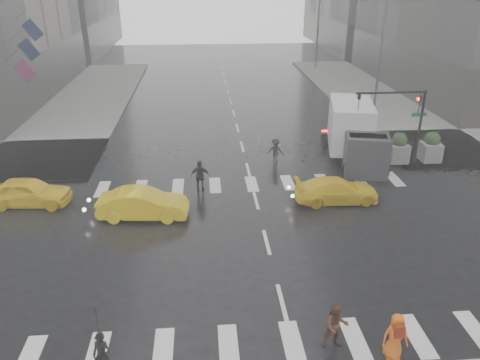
{
  "coord_description": "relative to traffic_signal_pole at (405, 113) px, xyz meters",
  "views": [
    {
      "loc": [
        -2.57,
        -17.04,
        10.61
      ],
      "look_at": [
        -0.98,
        2.0,
        2.05
      ],
      "focal_mm": 35.0,
      "sensor_mm": 36.0,
      "label": 1
    }
  ],
  "objects": [
    {
      "name": "planter_mid",
      "position": [
        -0.01,
        0.19,
        -2.23
      ],
      "size": [
        1.1,
        1.1,
        1.8
      ],
      "color": "slate",
      "rests_on": "ground"
    },
    {
      "name": "sidewalk_ne",
      "position": [
        10.49,
        9.49,
        -3.14
      ],
      "size": [
        35.0,
        35.0,
        0.15
      ],
      "primitive_type": "cube",
      "color": "slate",
      "rests_on": "ground"
    },
    {
      "name": "taxi_front",
      "position": [
        -20.23,
        -3.54,
        -2.53
      ],
      "size": [
        4.18,
        1.96,
        1.38
      ],
      "primitive_type": "imported",
      "rotation": [
        0.0,
        0.0,
        1.49
      ],
      "color": "yellow",
      "rests_on": "ground"
    },
    {
      "name": "street_lamp_far",
      "position": [
        1.86,
        29.99,
        1.73
      ],
      "size": [
        2.15,
        0.22,
        9.0
      ],
      "color": "#59595B",
      "rests_on": "ground"
    },
    {
      "name": "planter_west",
      "position": [
        -2.01,
        0.19,
        -2.23
      ],
      "size": [
        1.1,
        1.1,
        1.8
      ],
      "color": "slate",
      "rests_on": "ground"
    },
    {
      "name": "street_lamp_near",
      "position": [
        1.86,
        9.99,
        1.73
      ],
      "size": [
        2.15,
        0.22,
        9.0
      ],
      "color": "#59595B",
      "rests_on": "ground"
    },
    {
      "name": "taxi_rear",
      "position": [
        -5.01,
        -4.43,
        -2.61
      ],
      "size": [
        3.74,
        1.79,
        1.22
      ],
      "primitive_type": "imported",
      "rotation": [
        0.0,
        0.0,
        1.59
      ],
      "color": "yellow",
      "rests_on": "ground"
    },
    {
      "name": "pedestrian_orange",
      "position": [
        -6.13,
        -14.81,
        -2.42
      ],
      "size": [
        0.8,
        0.55,
        1.56
      ],
      "rotation": [
        0.0,
        0.0,
        -0.08
      ],
      "color": "orange",
      "rests_on": "ground"
    },
    {
      "name": "pedestrian_brown",
      "position": [
        -7.74,
        -14.2,
        -2.43
      ],
      "size": [
        0.8,
        0.65,
        1.57
      ],
      "primitive_type": "imported",
      "rotation": [
        0.0,
        0.0,
        -0.07
      ],
      "color": "#4B2B1A",
      "rests_on": "ground"
    },
    {
      "name": "planter_east",
      "position": [
        1.99,
        0.19,
        -2.23
      ],
      "size": [
        1.1,
        1.1,
        1.8
      ],
      "color": "slate",
      "rests_on": "ground"
    },
    {
      "name": "taxi_mid",
      "position": [
        -14.47,
        -5.32,
        -2.53
      ],
      "size": [
        4.28,
        1.79,
        1.38
      ],
      "primitive_type": "imported",
      "rotation": [
        0.0,
        0.0,
        1.49
      ],
      "color": "yellow",
      "rests_on": "ground"
    },
    {
      "name": "box_truck",
      "position": [
        -2.58,
        0.85,
        -1.39
      ],
      "size": [
        2.42,
        6.45,
        3.42
      ],
      "rotation": [
        0.0,
        0.0,
        -0.22
      ],
      "color": "silver",
      "rests_on": "ground"
    },
    {
      "name": "road_markings",
      "position": [
        -9.01,
        -8.01,
        -3.21
      ],
      "size": [
        18.0,
        48.0,
        0.01
      ],
      "primitive_type": null,
      "color": "silver",
      "rests_on": "ground"
    },
    {
      "name": "ground",
      "position": [
        -9.01,
        -8.01,
        -3.22
      ],
      "size": [
        120.0,
        120.0,
        0.0
      ],
      "primitive_type": "plane",
      "color": "black",
      "rests_on": "ground"
    },
    {
      "name": "pedestrian_black",
      "position": [
        -14.6,
        -14.81,
        -1.55
      ],
      "size": [
        1.19,
        1.2,
        2.43
      ],
      "rotation": [
        0.0,
        0.0,
        -0.27
      ],
      "color": "black",
      "rests_on": "ground"
    },
    {
      "name": "traffic_signal_pole",
      "position": [
        0.0,
        0.0,
        0.0
      ],
      "size": [
        4.45,
        0.42,
        4.5
      ],
      "color": "black",
      "rests_on": "ground"
    },
    {
      "name": "flag_cluster",
      "position": [
        -24.09,
        10.49,
        2.42
      ],
      "size": [
        2.87,
        3.06,
        4.69
      ],
      "color": "#59595B",
      "rests_on": "ground"
    },
    {
      "name": "pedestrian_far_a",
      "position": [
        -11.78,
        -2.72,
        -2.34
      ],
      "size": [
        1.07,
        0.71,
        1.75
      ],
      "primitive_type": "imported",
      "rotation": [
        0.0,
        0.0,
        3.06
      ],
      "color": "black",
      "rests_on": "ground"
    },
    {
      "name": "pedestrian_far_b",
      "position": [
        -7.22,
        1.08,
        -2.47
      ],
      "size": [
        1.1,
        0.89,
        1.5
      ],
      "primitive_type": "imported",
      "rotation": [
        0.0,
        0.0,
        2.71
      ],
      "color": "black",
      "rests_on": "ground"
    }
  ]
}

